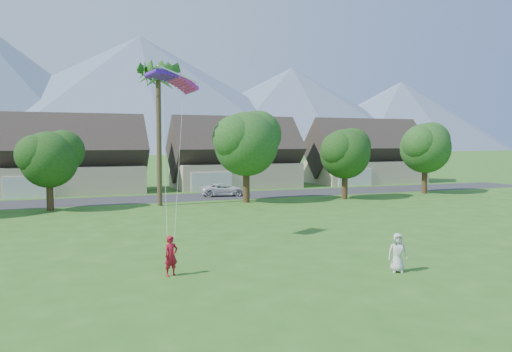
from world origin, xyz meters
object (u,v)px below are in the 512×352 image
watcher (398,253)px  parafoil_kite (173,78)px  parked_car (224,190)px  kite_flyer (171,256)px

watcher → parafoil_kite: 14.92m
watcher → parked_car: (2.04, 31.81, -0.19)m
kite_flyer → watcher: bearing=-37.2°
parafoil_kite → parked_car: bearing=40.8°
kite_flyer → parked_car: size_ratio=0.36×
kite_flyer → parafoil_kite: bearing=57.3°
kite_flyer → watcher: kite_flyer is taller
kite_flyer → watcher: (9.36, -2.97, -0.01)m
watcher → parked_car: 31.87m
kite_flyer → parked_car: (11.40, 28.84, -0.20)m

